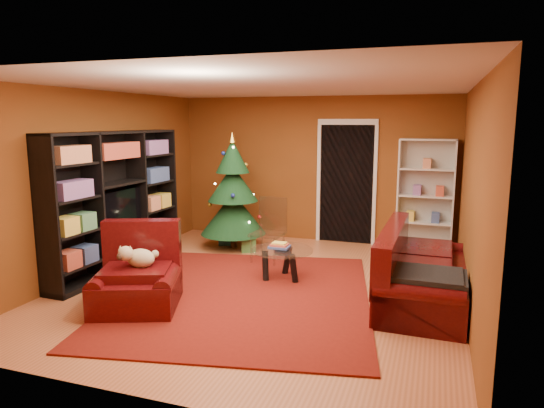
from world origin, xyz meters
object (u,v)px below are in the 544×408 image
(dog, at_px, (141,258))
(coffee_table, at_px, (282,264))
(white_bookshelf, at_px, (425,196))
(armchair, at_px, (136,276))
(media_unit, at_px, (116,202))
(sofa, at_px, (424,265))
(gift_box_red, at_px, (254,231))
(christmas_tree, at_px, (233,192))
(gift_box_green, at_px, (249,244))
(acrylic_chair, at_px, (268,234))
(gift_box_teal, at_px, (227,236))
(rug, at_px, (244,295))

(dog, bearing_deg, coffee_table, 28.14)
(white_bookshelf, height_order, dog, white_bookshelf)
(armchair, bearing_deg, coffee_table, 28.73)
(media_unit, distance_m, sofa, 4.33)
(gift_box_red, relative_size, white_bookshelf, 0.12)
(gift_box_red, bearing_deg, christmas_tree, -93.82)
(media_unit, distance_m, gift_box_green, 2.30)
(coffee_table, xyz_separation_m, acrylic_chair, (-0.47, 0.73, 0.23))
(media_unit, height_order, sofa, media_unit)
(media_unit, bearing_deg, gift_box_red, 67.31)
(media_unit, height_order, christmas_tree, media_unit)
(gift_box_red, distance_m, armchair, 3.76)
(gift_box_green, relative_size, gift_box_red, 1.02)
(gift_box_teal, bearing_deg, christmas_tree, -39.92)
(gift_box_red, xyz_separation_m, sofa, (3.14, -2.43, 0.34))
(rug, xyz_separation_m, coffee_table, (0.26, 0.75, 0.21))
(gift_box_teal, height_order, armchair, armchair)
(armchair, xyz_separation_m, acrylic_chair, (0.83, 2.26, 0.05))
(sofa, bearing_deg, gift_box_red, 53.51)
(gift_box_green, relative_size, dog, 0.60)
(gift_box_red, bearing_deg, rug, -71.23)
(gift_box_red, height_order, white_bookshelf, white_bookshelf)
(christmas_tree, bearing_deg, armchair, -89.27)
(coffee_table, bearing_deg, rug, -109.17)
(armchair, relative_size, sofa, 0.48)
(rug, bearing_deg, media_unit, 168.35)
(armchair, xyz_separation_m, dog, (0.03, 0.06, 0.19))
(sofa, xyz_separation_m, acrylic_chair, (-2.33, 0.94, -0.01))
(christmas_tree, distance_m, coffee_table, 2.07)
(white_bookshelf, bearing_deg, armchair, -128.20)
(rug, distance_m, armchair, 1.35)
(gift_box_red, bearing_deg, coffee_table, -60.20)
(armchair, height_order, coffee_table, armchair)
(coffee_table, bearing_deg, gift_box_red, 119.80)
(armchair, xyz_separation_m, coffee_table, (1.29, 1.53, -0.17))
(rug, height_order, dog, dog)
(gift_box_teal, relative_size, gift_box_red, 1.19)
(gift_box_teal, distance_m, acrylic_chair, 1.38)
(sofa, bearing_deg, armchair, 114.04)
(media_unit, relative_size, acrylic_chair, 2.93)
(gift_box_red, bearing_deg, media_unit, -114.61)
(media_unit, distance_m, christmas_tree, 2.03)
(white_bookshelf, bearing_deg, gift_box_red, -179.02)
(rug, relative_size, armchair, 3.52)
(rug, distance_m, christmas_tree, 2.59)
(gift_box_teal, relative_size, sofa, 0.13)
(white_bookshelf, distance_m, coffee_table, 2.93)
(christmas_tree, distance_m, dog, 2.89)
(acrylic_chair, bearing_deg, dog, -105.81)
(gift_box_green, bearing_deg, acrylic_chair, -44.31)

